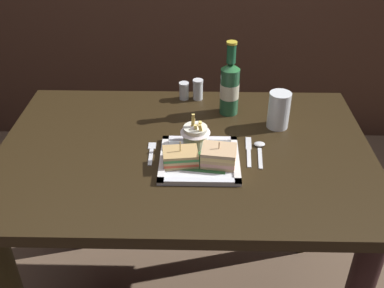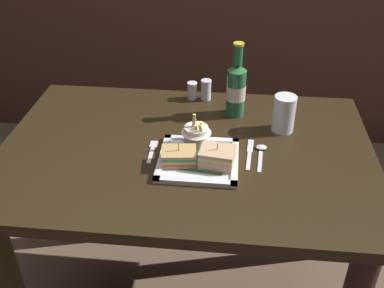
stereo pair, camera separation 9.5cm
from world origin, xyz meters
name	(u,v)px [view 1 (the left image)]	position (x,y,z in m)	size (l,w,h in m)	color
dining_table	(185,184)	(0.00, 0.00, 0.61)	(1.18, 0.79, 0.76)	black
square_plate	(199,160)	(0.05, -0.07, 0.77)	(0.24, 0.24, 0.02)	white
sandwich_half_left	(180,157)	(-0.01, -0.09, 0.79)	(0.11, 0.09, 0.07)	tan
sandwich_half_right	(219,156)	(0.10, -0.09, 0.80)	(0.11, 0.09, 0.07)	tan
fries_cup	(195,134)	(0.03, 0.00, 0.82)	(0.09, 0.09, 0.11)	silver
beer_bottle	(230,87)	(0.15, 0.24, 0.86)	(0.07, 0.07, 0.26)	#275C39
water_glass	(279,112)	(0.31, 0.14, 0.81)	(0.07, 0.07, 0.13)	silver
fork	(151,152)	(-0.10, -0.02, 0.76)	(0.02, 0.12, 0.00)	silver
knife	(249,150)	(0.20, -0.01, 0.76)	(0.03, 0.17, 0.00)	silver
spoon	(260,148)	(0.24, 0.00, 0.76)	(0.04, 0.14, 0.01)	silver
salt_shaker	(184,92)	(-0.01, 0.34, 0.79)	(0.04, 0.04, 0.07)	silver
pepper_shaker	(198,91)	(0.04, 0.34, 0.79)	(0.04, 0.04, 0.08)	silver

